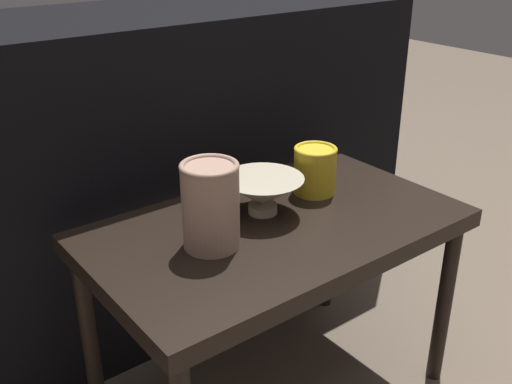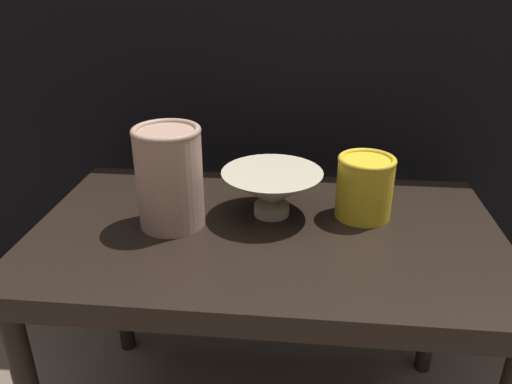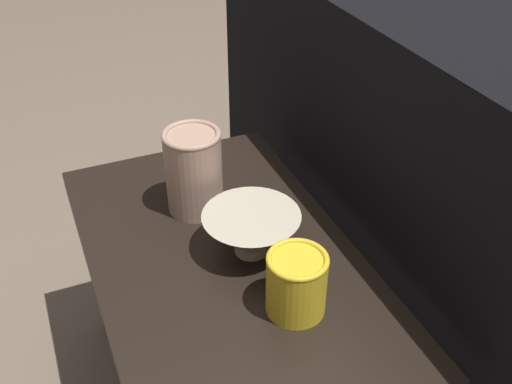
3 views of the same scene
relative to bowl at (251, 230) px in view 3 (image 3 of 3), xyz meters
The scene contains 5 objects.
table 0.11m from the bowl, 95.93° to the right, with size 0.79×0.47×0.47m.
couch_backdrop 0.50m from the bowl, 90.63° to the left, with size 1.50×0.50×0.84m.
bowl is the anchor object (origin of this frame).
vase_textured_left 0.18m from the bowl, 163.54° to the right, with size 0.11×0.11×0.17m.
vase_colorful_right 0.16m from the bowl, ahead, with size 0.10×0.10×0.11m.
Camera 3 is at (0.78, -0.27, 1.20)m, focal length 42.00 mm.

